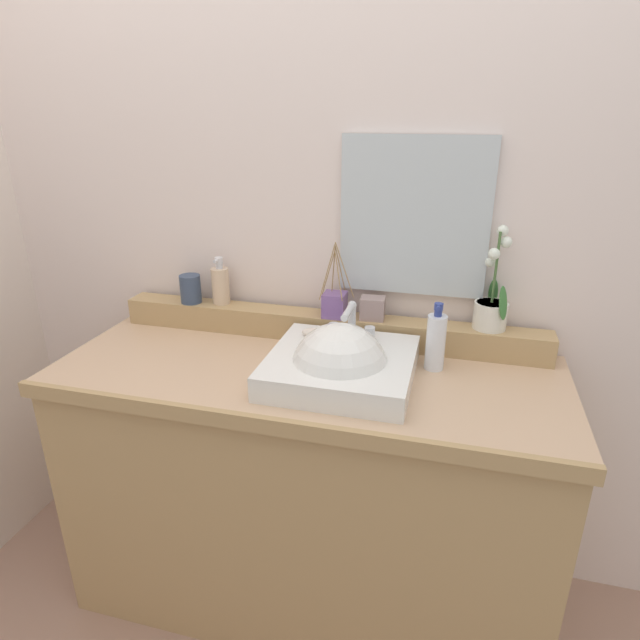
# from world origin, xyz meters

# --- Properties ---
(floor) EXTENTS (3.21, 3.75, 0.10)m
(floor) POSITION_xyz_m (0.00, 0.00, -0.05)
(floor) COLOR #A47D6A
(floor) RESTS_ON ground
(wall_back) EXTENTS (3.21, 0.20, 2.63)m
(wall_back) POSITION_xyz_m (0.00, 0.40, 1.32)
(wall_back) COLOR silver
(wall_back) RESTS_ON ground
(vanity_cabinet) EXTENTS (1.49, 0.59, 0.87)m
(vanity_cabinet) POSITION_xyz_m (0.00, -0.00, 0.44)
(vanity_cabinet) COLOR tan
(vanity_cabinet) RESTS_ON ground
(back_ledge) EXTENTS (1.41, 0.09, 0.09)m
(back_ledge) POSITION_xyz_m (0.00, 0.23, 0.91)
(back_ledge) COLOR tan
(back_ledge) RESTS_ON vanity_cabinet
(sink_basin) EXTENTS (0.40, 0.39, 0.29)m
(sink_basin) POSITION_xyz_m (0.11, -0.04, 0.90)
(sink_basin) COLOR white
(sink_basin) RESTS_ON vanity_cabinet
(soap_bar) EXTENTS (0.07, 0.04, 0.02)m
(soap_bar) POSITION_xyz_m (0.00, 0.08, 0.95)
(soap_bar) COLOR beige
(soap_bar) RESTS_ON sink_basin
(potted_plant) EXTENTS (0.10, 0.12, 0.31)m
(potted_plant) POSITION_xyz_m (0.51, 0.25, 1.03)
(potted_plant) COLOR silver
(potted_plant) RESTS_ON back_ledge
(soap_dispenser) EXTENTS (0.06, 0.06, 0.16)m
(soap_dispenser) POSITION_xyz_m (-0.37, 0.24, 1.03)
(soap_dispenser) COLOR beige
(soap_dispenser) RESTS_ON back_ledge
(tumbler_cup) EXTENTS (0.07, 0.07, 0.10)m
(tumbler_cup) POSITION_xyz_m (-0.48, 0.22, 1.01)
(tumbler_cup) COLOR #36445E
(tumbler_cup) RESTS_ON back_ledge
(reed_diffuser) EXTENTS (0.11, 0.09, 0.24)m
(reed_diffuser) POSITION_xyz_m (0.03, 0.22, 1.00)
(reed_diffuser) COLOR #765192
(reed_diffuser) RESTS_ON back_ledge
(trinket_box) EXTENTS (0.08, 0.06, 0.07)m
(trinket_box) POSITION_xyz_m (0.15, 0.23, 0.99)
(trinket_box) COLOR gray
(trinket_box) RESTS_ON back_ledge
(lotion_bottle) EXTENTS (0.06, 0.06, 0.20)m
(lotion_bottle) POSITION_xyz_m (0.36, 0.10, 0.96)
(lotion_bottle) COLOR white
(lotion_bottle) RESTS_ON vanity_cabinet
(mirror) EXTENTS (0.45, 0.02, 0.48)m
(mirror) POSITION_xyz_m (0.26, 0.28, 1.28)
(mirror) COLOR silver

